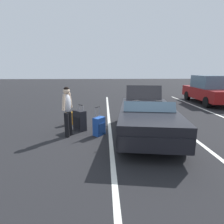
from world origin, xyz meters
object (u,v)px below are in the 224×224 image
(convertible_car, at_px, (148,120))
(suitcase_medium_bright, at_px, (99,126))
(parked_sedan_near, at_px, (209,90))
(suitcase_small_carryon, at_px, (70,118))
(traveler_person, at_px, (67,109))
(suitcase_large_black, at_px, (80,120))

(convertible_car, relative_size, suitcase_medium_bright, 4.44)
(suitcase_medium_bright, bearing_deg, parked_sedan_near, 77.27)
(suitcase_small_carryon, distance_m, traveler_person, 1.54)
(suitcase_large_black, xyz_separation_m, parked_sedan_near, (-5.25, 7.79, 0.52))
(convertible_car, height_order, traveler_person, traveler_person)
(traveler_person, height_order, parked_sedan_near, parked_sedan_near)
(parked_sedan_near, bearing_deg, suitcase_small_carryon, -59.64)
(suitcase_small_carryon, relative_size, parked_sedan_near, 0.11)
(suitcase_large_black, relative_size, suitcase_medium_bright, 0.96)
(convertible_car, relative_size, traveler_person, 2.64)
(suitcase_medium_bright, relative_size, suitcase_small_carryon, 1.96)
(convertible_car, xyz_separation_m, traveler_person, (-0.24, -2.61, 0.34))
(convertible_car, xyz_separation_m, parked_sedan_near, (-6.09, 5.48, 0.30))
(suitcase_large_black, bearing_deg, suitcase_small_carryon, -100.76)
(convertible_car, relative_size, parked_sedan_near, 0.96)
(suitcase_small_carryon, xyz_separation_m, parked_sedan_near, (-4.49, 8.27, 0.64))
(suitcase_small_carryon, height_order, parked_sedan_near, parked_sedan_near)
(suitcase_medium_bright, bearing_deg, suitcase_large_black, -178.89)
(traveler_person, xyz_separation_m, parked_sedan_near, (-5.86, 8.08, -0.04))
(convertible_car, distance_m, suitcase_medium_bright, 1.63)
(suitcase_small_carryon, relative_size, traveler_person, 0.30)
(suitcase_medium_bright, distance_m, parked_sedan_near, 9.16)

